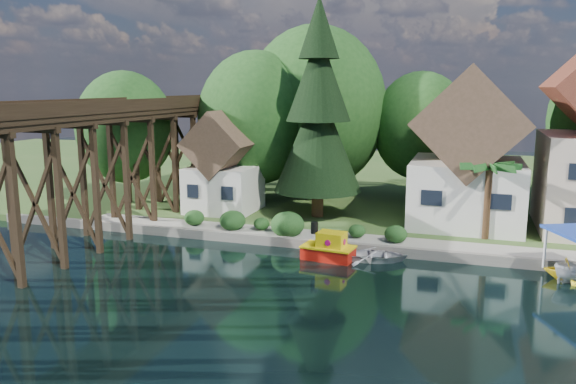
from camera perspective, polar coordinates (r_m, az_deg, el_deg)
name	(u,v)px	position (r m, az deg, el deg)	size (l,w,h in m)	color
ground	(308,297)	(27.82, 2.10, -10.63)	(140.00, 140.00, 0.00)	black
bank	(397,181)	(60.18, 10.99, 1.06)	(140.00, 52.00, 0.50)	#305321
seawall	(409,253)	(34.51, 12.23, -6.06)	(60.00, 0.40, 0.62)	slate
promenade	(445,246)	(35.58, 15.68, -5.35)	(50.00, 2.60, 0.06)	gray
trestle_bridge	(92,162)	(38.21, -19.32, 2.92)	(4.12, 44.18, 9.30)	black
house_left	(468,159)	(41.25, 17.80, 3.25)	(7.64, 8.64, 11.02)	silver
shed	(224,169)	(43.83, -6.56, 2.37)	(5.09, 5.40, 7.85)	silver
bg_trees	(392,122)	(46.68, 10.57, 7.04)	(49.90, 13.30, 10.57)	#382314
shrubs	(280,223)	(37.20, -0.81, -3.13)	(15.76, 2.47, 1.70)	#173B15
conifer	(318,113)	(41.23, 3.10, 8.00)	(6.49, 6.49, 15.97)	#382314
palm_tree	(490,169)	(37.37, 19.80, 2.26)	(3.69, 3.69, 5.20)	#382314
tugboat	(329,249)	(33.45, 4.17, -5.75)	(3.25, 2.05, 2.23)	#B3150B
boat_white_a	(375,254)	(33.62, 8.83, -6.24)	(2.74, 3.84, 0.80)	silver
boat_yellow	(569,268)	(33.45, 26.63, -6.93)	(2.11, 2.44, 1.29)	yellow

